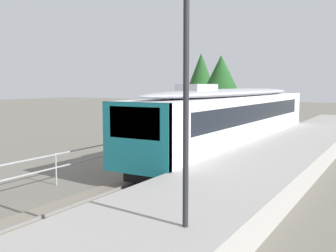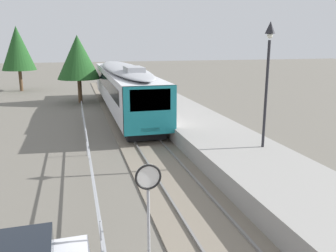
% 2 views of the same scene
% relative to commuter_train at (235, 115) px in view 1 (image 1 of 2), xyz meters
% --- Properties ---
extents(ground_plane, '(160.00, 160.00, 0.00)m').
position_rel_commuter_train_xyz_m(ground_plane, '(-3.00, -9.25, -2.15)').
color(ground_plane, '#6B665B').
extents(track_rails, '(3.20, 60.00, 0.14)m').
position_rel_commuter_train_xyz_m(track_rails, '(0.00, -9.25, -2.11)').
color(track_rails, slate).
rests_on(track_rails, ground).
extents(commuter_train, '(2.82, 19.62, 3.74)m').
position_rel_commuter_train_xyz_m(commuter_train, '(0.00, 0.00, 0.00)').
color(commuter_train, silver).
rests_on(commuter_train, track_rails).
extents(station_platform, '(3.90, 60.00, 0.90)m').
position_rel_commuter_train_xyz_m(station_platform, '(3.25, -9.25, -1.70)').
color(station_platform, '#999691').
rests_on(station_platform, ground).
extents(platform_lamp_mid_platform, '(0.34, 0.34, 5.35)m').
position_rel_commuter_train_xyz_m(platform_lamp_mid_platform, '(4.19, -13.76, 2.48)').
color(platform_lamp_mid_platform, '#232328').
rests_on(platform_lamp_mid_platform, station_platform).
extents(tree_behind_carpark, '(3.63, 3.63, 7.07)m').
position_rel_commuter_train_xyz_m(tree_behind_carpark, '(-9.48, 15.22, 2.53)').
color(tree_behind_carpark, brown).
rests_on(tree_behind_carpark, ground).
extents(tree_behind_station_far, '(3.77, 3.77, 5.99)m').
position_rel_commuter_train_xyz_m(tree_behind_station_far, '(-3.25, 5.64, 1.91)').
color(tree_behind_station_far, brown).
rests_on(tree_behind_station_far, ground).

